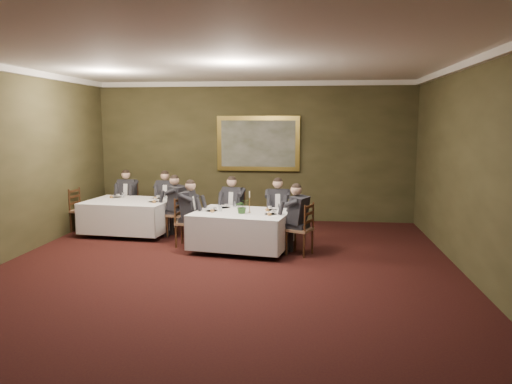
% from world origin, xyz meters
% --- Properties ---
extents(ground, '(10.00, 10.00, 0.00)m').
position_xyz_m(ground, '(0.00, 0.00, 0.00)').
color(ground, black).
rests_on(ground, ground).
extents(ceiling, '(8.00, 10.00, 0.10)m').
position_xyz_m(ceiling, '(0.00, 0.00, 3.50)').
color(ceiling, silver).
rests_on(ceiling, back_wall).
extents(back_wall, '(8.00, 0.10, 3.50)m').
position_xyz_m(back_wall, '(0.00, 5.00, 1.75)').
color(back_wall, '#312E18').
rests_on(back_wall, ground).
extents(front_wall, '(8.00, 0.10, 3.50)m').
position_xyz_m(front_wall, '(0.00, -5.00, 1.75)').
color(front_wall, '#312E18').
rests_on(front_wall, ground).
extents(right_wall, '(0.10, 10.00, 3.50)m').
position_xyz_m(right_wall, '(4.00, 0.00, 1.75)').
color(right_wall, '#312E18').
rests_on(right_wall, ground).
extents(crown_molding, '(8.00, 10.00, 0.12)m').
position_xyz_m(crown_molding, '(0.00, 0.00, 3.44)').
color(crown_molding, white).
rests_on(crown_molding, back_wall).
extents(table_main, '(2.06, 1.70, 0.67)m').
position_xyz_m(table_main, '(0.11, 1.91, 0.45)').
color(table_main, black).
rests_on(table_main, ground).
extents(table_second, '(1.99, 1.59, 0.67)m').
position_xyz_m(table_second, '(-2.60, 3.05, 0.45)').
color(table_second, black).
rests_on(table_second, ground).
extents(chair_main_backleft, '(0.52, 0.50, 1.00)m').
position_xyz_m(chair_main_backleft, '(-0.22, 2.92, 0.28)').
color(chair_main_backleft, brown).
rests_on(chair_main_backleft, ground).
extents(diner_main_backleft, '(0.49, 0.55, 1.35)m').
position_xyz_m(diner_main_backleft, '(-0.22, 2.91, 0.51)').
color(diner_main_backleft, black).
rests_on(diner_main_backleft, chair_main_backleft).
extents(chair_main_backright, '(0.45, 0.44, 1.00)m').
position_xyz_m(chair_main_backright, '(0.76, 2.75, 0.28)').
color(chair_main_backright, brown).
rests_on(chair_main_backright, ground).
extents(diner_main_backright, '(0.43, 0.49, 1.35)m').
position_xyz_m(diner_main_backright, '(0.76, 2.74, 0.51)').
color(diner_main_backright, black).
rests_on(diner_main_backright, chair_main_backright).
extents(chair_main_endleft, '(0.45, 0.47, 1.00)m').
position_xyz_m(chair_main_endleft, '(-1.04, 2.11, 0.28)').
color(chair_main_endleft, brown).
rests_on(chair_main_endleft, ground).
extents(diner_main_endleft, '(0.50, 0.44, 1.35)m').
position_xyz_m(diner_main_endleft, '(-1.03, 2.11, 0.51)').
color(diner_main_endleft, black).
rests_on(diner_main_endleft, chair_main_endleft).
extents(chair_main_endright, '(0.56, 0.57, 1.00)m').
position_xyz_m(chair_main_endright, '(1.25, 1.70, 0.28)').
color(chair_main_endright, brown).
rests_on(chair_main_endright, ground).
extents(diner_main_endright, '(0.60, 0.56, 1.35)m').
position_xyz_m(diner_main_endright, '(1.24, 1.70, 0.51)').
color(diner_main_endright, black).
rests_on(diner_main_endright, chair_main_endright).
extents(chair_sec_backleft, '(0.45, 0.43, 1.00)m').
position_xyz_m(chair_sec_backleft, '(-3.00, 4.05, 0.28)').
color(chair_sec_backleft, brown).
rests_on(chair_sec_backleft, ground).
extents(diner_sec_backleft, '(0.43, 0.49, 1.35)m').
position_xyz_m(diner_sec_backleft, '(-3.00, 4.04, 0.51)').
color(diner_sec_backleft, black).
rests_on(diner_sec_backleft, chair_sec_backleft).
extents(chair_sec_backright, '(0.48, 0.46, 1.00)m').
position_xyz_m(chair_sec_backright, '(-2.01, 3.95, 0.28)').
color(chair_sec_backright, brown).
rests_on(chair_sec_backright, ground).
extents(diner_sec_backright, '(0.45, 0.52, 1.35)m').
position_xyz_m(diner_sec_backright, '(-2.01, 3.94, 0.51)').
color(diner_sec_backright, black).
rests_on(diner_sec_backright, chair_sec_backright).
extents(chair_sec_endright, '(0.51, 0.52, 1.00)m').
position_xyz_m(chair_sec_endright, '(-1.43, 2.93, 0.28)').
color(chair_sec_endright, brown).
rests_on(chair_sec_endright, ground).
extents(diner_sec_endright, '(0.56, 0.50, 1.35)m').
position_xyz_m(diner_sec_endright, '(-1.44, 2.93, 0.51)').
color(diner_sec_endright, black).
rests_on(diner_sec_endright, chair_sec_endright).
extents(chair_sec_endleft, '(0.49, 0.51, 1.00)m').
position_xyz_m(chair_sec_endleft, '(-3.77, 3.17, 0.28)').
color(chair_sec_endleft, brown).
rests_on(chair_sec_endleft, ground).
extents(centerpiece, '(0.33, 0.31, 0.29)m').
position_xyz_m(centerpiece, '(0.14, 1.75, 0.91)').
color(centerpiece, '#2D5926').
rests_on(centerpiece, table_main).
extents(candlestick, '(0.06, 0.06, 0.43)m').
position_xyz_m(candlestick, '(0.27, 1.88, 0.92)').
color(candlestick, '#AD7E35').
rests_on(candlestick, table_main).
extents(place_setting_table_main, '(0.33, 0.31, 0.14)m').
position_xyz_m(place_setting_table_main, '(-0.26, 2.40, 0.80)').
color(place_setting_table_main, white).
rests_on(place_setting_table_main, table_main).
extents(place_setting_table_second, '(0.33, 0.31, 0.14)m').
position_xyz_m(place_setting_table_second, '(-3.01, 3.51, 0.80)').
color(place_setting_table_second, white).
rests_on(place_setting_table_second, table_second).
extents(painting, '(2.08, 0.09, 1.38)m').
position_xyz_m(painting, '(0.11, 4.94, 1.96)').
color(painting, gold).
rests_on(painting, back_wall).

